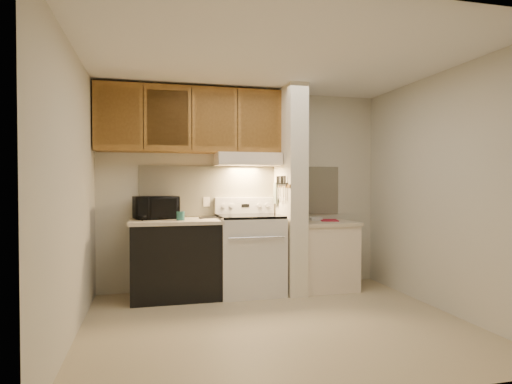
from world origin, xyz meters
name	(u,v)px	position (x,y,z in m)	size (l,w,h in m)	color
floor	(277,324)	(0.00, 0.00, 0.00)	(3.60, 3.60, 0.00)	tan
ceiling	(277,59)	(0.00, 0.00, 2.50)	(3.60, 3.60, 0.00)	white
wall_back	(244,190)	(0.00, 1.50, 1.25)	(3.60, 0.02, 2.50)	beige
wall_left	(72,193)	(-1.80, 0.00, 1.25)	(0.02, 3.00, 2.50)	beige
wall_right	(443,191)	(1.80, 0.00, 1.25)	(0.02, 3.00, 2.50)	beige
backsplash	(244,191)	(0.00, 1.49, 1.24)	(2.60, 0.02, 0.63)	beige
range_body	(250,255)	(0.00, 1.16, 0.46)	(0.76, 0.65, 0.92)	silver
oven_window	(256,256)	(0.00, 0.84, 0.50)	(0.50, 0.01, 0.30)	black
oven_handle	(257,238)	(0.00, 0.80, 0.72)	(0.02, 0.02, 0.65)	silver
cooktop	(250,216)	(0.00, 1.16, 0.94)	(0.74, 0.64, 0.03)	black
range_backguard	(245,205)	(0.00, 1.44, 1.05)	(0.76, 0.08, 0.20)	silver
range_display	(245,206)	(0.00, 1.40, 1.05)	(0.10, 0.01, 0.04)	black
range_knob_left_outer	(223,206)	(-0.28, 1.40, 1.05)	(0.05, 0.05, 0.02)	silver
range_knob_left_inner	(231,206)	(-0.18, 1.40, 1.05)	(0.05, 0.05, 0.02)	silver
range_knob_right_inner	(259,205)	(0.18, 1.40, 1.05)	(0.05, 0.05, 0.02)	silver
range_knob_right_outer	(267,205)	(0.28, 1.40, 1.05)	(0.05, 0.05, 0.02)	silver
dishwasher_front	(176,260)	(-0.88, 1.17, 0.43)	(1.00, 0.63, 0.87)	black
left_countertop	(176,221)	(-0.88, 1.17, 0.89)	(1.04, 0.67, 0.04)	beige
spoon_rest	(209,218)	(-0.48, 1.26, 0.92)	(0.23, 0.07, 0.02)	black
teal_jar	(181,216)	(-0.83, 1.06, 0.96)	(0.09, 0.09, 0.10)	#275E5A
outlet	(207,202)	(-0.48, 1.48, 1.10)	(0.08, 0.01, 0.12)	#F3E2CB
microwave	(156,208)	(-1.10, 1.31, 1.04)	(0.48, 0.33, 0.27)	black
partition_pillar	(290,190)	(0.51, 1.15, 1.25)	(0.22, 0.70, 2.50)	#EEE4CA
pillar_trim	(281,186)	(0.39, 1.15, 1.30)	(0.01, 0.70, 0.04)	olive
knife_strip	(282,184)	(0.39, 1.10, 1.32)	(0.02, 0.42, 0.04)	black
knife_blade_a	(285,193)	(0.38, 0.94, 1.22)	(0.01, 0.04, 0.16)	silver
knife_handle_a	(285,180)	(0.38, 0.94, 1.37)	(0.02, 0.02, 0.10)	black
knife_blade_b	(283,193)	(0.38, 1.01, 1.21)	(0.01, 0.04, 0.18)	silver
knife_handle_b	(283,180)	(0.38, 1.02, 1.37)	(0.02, 0.02, 0.10)	black
knife_blade_c	(281,194)	(0.38, 1.10, 1.20)	(0.01, 0.04, 0.20)	silver
knife_handle_c	(281,180)	(0.38, 1.09, 1.37)	(0.02, 0.02, 0.10)	black
knife_blade_d	(279,192)	(0.38, 1.19, 1.22)	(0.01, 0.04, 0.16)	silver
knife_handle_d	(279,180)	(0.38, 1.18, 1.37)	(0.02, 0.02, 0.10)	black
knife_blade_e	(277,193)	(0.38, 1.25, 1.21)	(0.01, 0.04, 0.18)	silver
knife_handle_e	(277,180)	(0.38, 1.26, 1.37)	(0.02, 0.02, 0.10)	black
oven_mitt	(276,193)	(0.38, 1.32, 1.21)	(0.03, 0.11, 0.27)	slate
right_cab_base	(325,257)	(0.97, 1.15, 0.40)	(0.70, 0.60, 0.81)	#F3E2CB
right_countertop	(325,223)	(0.97, 1.15, 0.83)	(0.74, 0.64, 0.04)	beige
red_folder	(329,220)	(1.07, 1.25, 0.85)	(0.22, 0.29, 0.01)	#B21C31
white_box	(316,219)	(0.92, 1.33, 0.87)	(0.15, 0.10, 0.04)	white
range_hood	(247,159)	(0.00, 1.28, 1.62)	(0.78, 0.44, 0.15)	#F3E2CB
hood_lip	(251,162)	(0.00, 1.07, 1.58)	(0.78, 0.04, 0.06)	#F3E2CB
upper_cabinets	(191,120)	(-0.69, 1.32, 2.08)	(2.18, 0.33, 0.77)	olive
cab_door_a	(118,116)	(-1.51, 1.17, 2.08)	(0.46, 0.01, 0.63)	olive
cab_gap_a	(143,117)	(-1.23, 1.16, 2.08)	(0.01, 0.01, 0.73)	black
cab_door_b	(168,118)	(-0.96, 1.17, 2.08)	(0.46, 0.01, 0.63)	olive
cab_gap_b	(192,119)	(-0.69, 1.16, 2.08)	(0.01, 0.01, 0.73)	black
cab_door_c	(215,119)	(-0.42, 1.17, 2.08)	(0.46, 0.01, 0.63)	olive
cab_gap_c	(238,120)	(-0.14, 1.16, 2.08)	(0.01, 0.01, 0.73)	black
cab_door_d	(260,121)	(0.13, 1.17, 2.08)	(0.46, 0.01, 0.63)	olive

